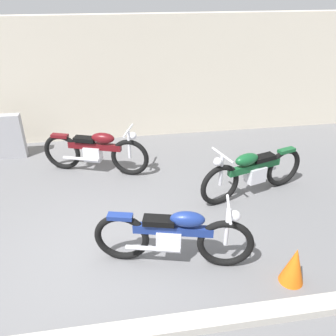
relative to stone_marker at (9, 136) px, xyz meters
name	(u,v)px	position (x,y,z in m)	size (l,w,h in m)	color
ground_plane	(100,259)	(1.93, -3.54, -0.49)	(40.00, 40.00, 0.00)	slate
building_wall	(96,80)	(1.93, 0.84, 0.92)	(18.00, 0.30, 2.83)	beige
stone_marker	(9,136)	(0.00, 0.00, 0.00)	(0.59, 0.20, 0.98)	#9E9EA3
traffic_cone	(294,265)	(4.44, -4.35, -0.22)	(0.32, 0.32, 0.55)	orange
motorcycle_green	(253,172)	(4.66, -2.27, -0.02)	(2.12, 0.87, 0.98)	black
motorcycle_blue	(174,236)	(2.97, -3.76, -0.02)	(2.14, 0.79, 0.98)	black
motorcycle_maroon	(96,151)	(1.87, -0.97, -0.02)	(2.11, 0.93, 0.99)	black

